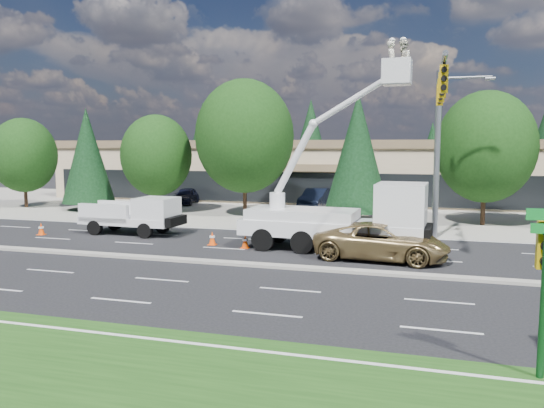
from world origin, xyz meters
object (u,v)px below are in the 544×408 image
(bucket_truck, at_px, (350,207))
(minivan, at_px, (381,241))
(utility_pickup, at_px, (136,219))
(signal_mast, at_px, (439,125))

(bucket_truck, xyz_separation_m, minivan, (1.62, -1.35, -1.31))
(utility_pickup, bearing_deg, signal_mast, 7.19)
(minivan, bearing_deg, bucket_truck, 54.75)
(signal_mast, distance_m, utility_pickup, 17.21)
(signal_mast, bearing_deg, bucket_truck, -144.06)
(signal_mast, xyz_separation_m, utility_pickup, (-16.36, -1.34, -5.17))
(utility_pickup, height_order, bucket_truck, bucket_truck)
(minivan, bearing_deg, utility_pickup, 82.85)
(signal_mast, distance_m, minivan, 7.15)
(signal_mast, height_order, utility_pickup, signal_mast)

